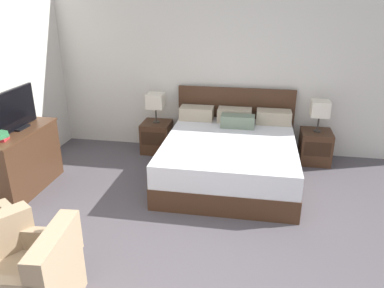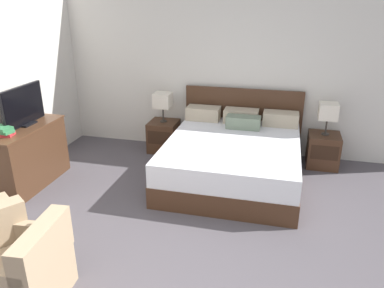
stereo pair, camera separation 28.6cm
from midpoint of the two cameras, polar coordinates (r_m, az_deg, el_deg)
wall_back at (r=5.95m, az=7.02°, el=10.82°), size 6.51×0.06×2.56m
bed at (r=5.21m, az=7.87°, el=-1.96°), size 1.83×2.06×1.06m
nightstand_left at (r=6.13m, az=-3.00°, el=1.21°), size 0.45×0.46×0.49m
nightstand_right at (r=5.94m, az=20.63°, el=-0.90°), size 0.45×0.46×0.49m
table_lamp_left at (r=5.95m, az=-3.10°, el=6.62°), size 0.26×0.26×0.47m
table_lamp_right at (r=5.76m, az=21.41°, el=4.61°), size 0.26×0.26×0.47m
dresser at (r=5.35m, az=-22.54°, el=-1.63°), size 0.51×1.19×0.82m
tv at (r=5.22m, az=-22.90°, el=5.29°), size 0.18×0.76×0.51m
book_red_cover at (r=4.96m, az=-25.17°, el=1.33°), size 0.23×0.19×0.04m
book_blue_cover at (r=4.95m, az=-25.29°, el=1.72°), size 0.24×0.17×0.03m
book_small_top at (r=4.96m, az=-25.54°, el=2.14°), size 0.26×0.20×0.04m
armchair_companion at (r=3.43m, az=-22.27°, el=-18.06°), size 0.75×0.74×0.76m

